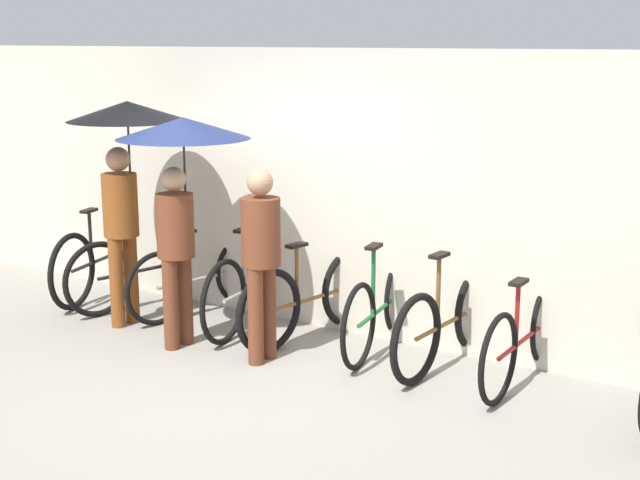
{
  "coord_description": "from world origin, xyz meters",
  "views": [
    {
      "loc": [
        4.43,
        -4.85,
        2.61
      ],
      "look_at": [
        0.63,
        1.13,
        1.0
      ],
      "focal_mm": 50.0,
      "sensor_mm": 36.0,
      "label": 1
    }
  ],
  "objects_px": {
    "parked_bicycle_4": "(312,297)",
    "parked_bicycle_7": "(525,336)",
    "parked_bicycle_0": "(102,258)",
    "parked_bicycle_6": "(448,321)",
    "pedestrian_center": "(181,161)",
    "parked_bicycle_5": "(380,307)",
    "parked_bicycle_1": "(147,268)",
    "parked_bicycle_3": "(254,284)",
    "parked_bicycle_2": "(203,276)",
    "pedestrian_trailing": "(261,251)",
    "pedestrian_leading": "(125,146)"
  },
  "relations": [
    {
      "from": "parked_bicycle_3",
      "to": "parked_bicycle_5",
      "type": "xyz_separation_m",
      "value": [
        1.29,
        0.05,
        -0.02
      ]
    },
    {
      "from": "parked_bicycle_1",
      "to": "pedestrian_center",
      "type": "relative_size",
      "value": 0.91
    },
    {
      "from": "parked_bicycle_3",
      "to": "parked_bicycle_5",
      "type": "height_order",
      "value": "parked_bicycle_5"
    },
    {
      "from": "pedestrian_trailing",
      "to": "parked_bicycle_2",
      "type": "bearing_deg",
      "value": 148.16
    },
    {
      "from": "parked_bicycle_4",
      "to": "parked_bicycle_3",
      "type": "bearing_deg",
      "value": 98.64
    },
    {
      "from": "parked_bicycle_4",
      "to": "parked_bicycle_7",
      "type": "relative_size",
      "value": 1.01
    },
    {
      "from": "parked_bicycle_1",
      "to": "parked_bicycle_3",
      "type": "relative_size",
      "value": 0.98
    },
    {
      "from": "pedestrian_leading",
      "to": "pedestrian_center",
      "type": "distance_m",
      "value": 0.84
    },
    {
      "from": "parked_bicycle_1",
      "to": "parked_bicycle_2",
      "type": "xyz_separation_m",
      "value": [
        0.65,
        0.08,
        -0.01
      ]
    },
    {
      "from": "pedestrian_leading",
      "to": "parked_bicycle_0",
      "type": "bearing_deg",
      "value": 153.14
    },
    {
      "from": "parked_bicycle_4",
      "to": "pedestrian_leading",
      "type": "bearing_deg",
      "value": 117.46
    },
    {
      "from": "parked_bicycle_7",
      "to": "pedestrian_leading",
      "type": "relative_size",
      "value": 0.84
    },
    {
      "from": "parked_bicycle_5",
      "to": "parked_bicycle_3",
      "type": "bearing_deg",
      "value": 83.85
    },
    {
      "from": "parked_bicycle_0",
      "to": "pedestrian_trailing",
      "type": "height_order",
      "value": "pedestrian_trailing"
    },
    {
      "from": "parked_bicycle_3",
      "to": "parked_bicycle_6",
      "type": "bearing_deg",
      "value": -97.47
    },
    {
      "from": "parked_bicycle_5",
      "to": "pedestrian_center",
      "type": "distance_m",
      "value": 2.08
    },
    {
      "from": "parked_bicycle_2",
      "to": "parked_bicycle_5",
      "type": "xyz_separation_m",
      "value": [
        1.93,
        0.02,
        0.01
      ]
    },
    {
      "from": "parked_bicycle_3",
      "to": "parked_bicycle_5",
      "type": "relative_size",
      "value": 1.08
    },
    {
      "from": "parked_bicycle_3",
      "to": "pedestrian_leading",
      "type": "relative_size",
      "value": 0.89
    },
    {
      "from": "parked_bicycle_6",
      "to": "parked_bicycle_7",
      "type": "bearing_deg",
      "value": -87.29
    },
    {
      "from": "parked_bicycle_0",
      "to": "parked_bicycle_6",
      "type": "bearing_deg",
      "value": -103.42
    },
    {
      "from": "parked_bicycle_1",
      "to": "pedestrian_center",
      "type": "xyz_separation_m",
      "value": [
        1.08,
        -0.67,
        1.22
      ]
    },
    {
      "from": "pedestrian_center",
      "to": "parked_bicycle_2",
      "type": "bearing_deg",
      "value": 121.27
    },
    {
      "from": "parked_bicycle_1",
      "to": "pedestrian_trailing",
      "type": "distance_m",
      "value": 2.08
    },
    {
      "from": "parked_bicycle_5",
      "to": "parked_bicycle_4",
      "type": "bearing_deg",
      "value": 88.56
    },
    {
      "from": "parked_bicycle_7",
      "to": "pedestrian_trailing",
      "type": "distance_m",
      "value": 2.18
    },
    {
      "from": "parked_bicycle_0",
      "to": "parked_bicycle_3",
      "type": "relative_size",
      "value": 0.98
    },
    {
      "from": "parked_bicycle_4",
      "to": "parked_bicycle_6",
      "type": "height_order",
      "value": "parked_bicycle_4"
    },
    {
      "from": "parked_bicycle_6",
      "to": "pedestrian_center",
      "type": "height_order",
      "value": "pedestrian_center"
    },
    {
      "from": "pedestrian_center",
      "to": "parked_bicycle_3",
      "type": "bearing_deg",
      "value": 74.66
    },
    {
      "from": "parked_bicycle_3",
      "to": "parked_bicycle_7",
      "type": "xyz_separation_m",
      "value": [
        2.58,
        0.0,
        -0.03
      ]
    },
    {
      "from": "parked_bicycle_7",
      "to": "pedestrian_center",
      "type": "relative_size",
      "value": 0.88
    },
    {
      "from": "parked_bicycle_6",
      "to": "pedestrian_leading",
      "type": "relative_size",
      "value": 0.85
    },
    {
      "from": "parked_bicycle_1",
      "to": "pedestrian_trailing",
      "type": "xyz_separation_m",
      "value": [
        1.9,
        -0.67,
        0.55
      ]
    },
    {
      "from": "parked_bicycle_1",
      "to": "parked_bicycle_7",
      "type": "xyz_separation_m",
      "value": [
        3.87,
        0.04,
        -0.02
      ]
    },
    {
      "from": "parked_bicycle_6",
      "to": "parked_bicycle_7",
      "type": "distance_m",
      "value": 0.65
    },
    {
      "from": "parked_bicycle_0",
      "to": "parked_bicycle_6",
      "type": "xyz_separation_m",
      "value": [
        3.88,
        0.03,
        -0.02
      ]
    },
    {
      "from": "parked_bicycle_2",
      "to": "parked_bicycle_4",
      "type": "bearing_deg",
      "value": -79.22
    },
    {
      "from": "parked_bicycle_3",
      "to": "parked_bicycle_6",
      "type": "xyz_separation_m",
      "value": [
        1.94,
        0.01,
        -0.01
      ]
    },
    {
      "from": "parked_bicycle_6",
      "to": "pedestrian_center",
      "type": "relative_size",
      "value": 0.89
    },
    {
      "from": "pedestrian_leading",
      "to": "parked_bicycle_3",
      "type": "bearing_deg",
      "value": 29.0
    },
    {
      "from": "parked_bicycle_5",
      "to": "parked_bicycle_7",
      "type": "bearing_deg",
      "value": -100.82
    },
    {
      "from": "parked_bicycle_2",
      "to": "parked_bicycle_3",
      "type": "height_order",
      "value": "parked_bicycle_2"
    },
    {
      "from": "parked_bicycle_4",
      "to": "parked_bicycle_7",
      "type": "bearing_deg",
      "value": -78.19
    },
    {
      "from": "parked_bicycle_5",
      "to": "parked_bicycle_1",
      "type": "bearing_deg",
      "value": 83.66
    },
    {
      "from": "parked_bicycle_4",
      "to": "parked_bicycle_5",
      "type": "relative_size",
      "value": 1.03
    },
    {
      "from": "parked_bicycle_5",
      "to": "pedestrian_center",
      "type": "relative_size",
      "value": 0.86
    },
    {
      "from": "parked_bicycle_7",
      "to": "pedestrian_leading",
      "type": "distance_m",
      "value": 3.88
    },
    {
      "from": "parked_bicycle_5",
      "to": "parked_bicycle_6",
      "type": "height_order",
      "value": "parked_bicycle_5"
    },
    {
      "from": "parked_bicycle_2",
      "to": "pedestrian_trailing",
      "type": "xyz_separation_m",
      "value": [
        1.25,
        -0.75,
        0.56
      ]
    }
  ]
}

